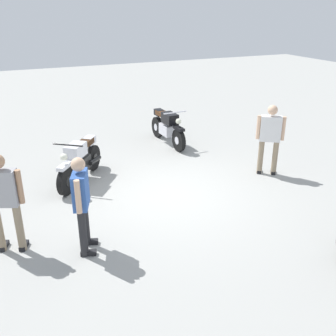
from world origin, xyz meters
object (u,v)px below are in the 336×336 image
motorcycle_silver_cruiser (80,160)px  motorcycle_black_cruiser (168,127)px  person_in_gray_shirt (4,197)px  person_in_blue_shirt (81,199)px  person_in_white_shirt (270,135)px

motorcycle_silver_cruiser → motorcycle_black_cruiser: bearing=156.6°
person_in_gray_shirt → person_in_blue_shirt: (-0.50, -1.15, -0.04)m
person_in_white_shirt → person_in_gray_shirt: bearing=133.3°
motorcycle_silver_cruiser → person_in_gray_shirt: (-2.33, 1.70, 0.49)m
motorcycle_silver_cruiser → person_in_gray_shirt: person_in_gray_shirt is taller
person_in_gray_shirt → person_in_blue_shirt: size_ratio=1.04×
motorcycle_black_cruiser → person_in_gray_shirt: size_ratio=1.20×
person_in_blue_shirt → person_in_white_shirt: size_ratio=0.98×
motorcycle_silver_cruiser → person_in_blue_shirt: size_ratio=1.03×
motorcycle_black_cruiser → person_in_gray_shirt: bearing=-51.5°
motorcycle_black_cruiser → person_in_white_shirt: (-3.08, -1.31, 0.47)m
person_in_blue_shirt → motorcycle_silver_cruiser: bearing=98.3°
motorcycle_black_cruiser → person_in_white_shirt: size_ratio=1.21×
motorcycle_silver_cruiser → person_in_gray_shirt: size_ratio=0.99×
motorcycle_black_cruiser → person_in_gray_shirt: (-3.97, 4.66, 0.49)m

